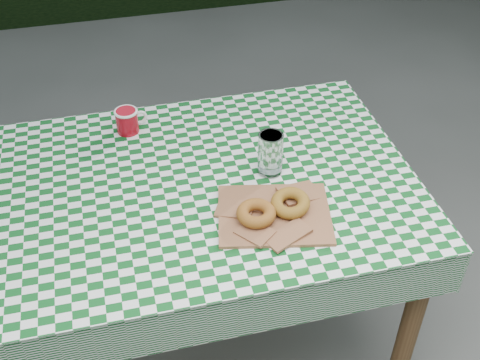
# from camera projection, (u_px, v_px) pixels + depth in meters

# --- Properties ---
(ground) EXTENTS (60.00, 60.00, 0.00)m
(ground) POSITION_uv_depth(u_px,v_px,m) (151.00, 355.00, 2.19)
(ground) COLOR #54534E
(ground) RESTS_ON ground
(table) EXTENTS (1.29, 0.87, 0.75)m
(table) POSITION_uv_depth(u_px,v_px,m) (196.00, 273.00, 2.00)
(table) COLOR brown
(table) RESTS_ON ground
(tablecloth) EXTENTS (1.31, 0.89, 0.01)m
(tablecloth) POSITION_uv_depth(u_px,v_px,m) (189.00, 185.00, 1.76)
(tablecloth) COLOR #0C4D1A
(tablecloth) RESTS_ON table
(paper_bag) EXTENTS (0.35, 0.30, 0.02)m
(paper_bag) POSITION_uv_depth(u_px,v_px,m) (274.00, 214.00, 1.64)
(paper_bag) COLOR #986842
(paper_bag) RESTS_ON tablecloth
(bagel_front) EXTENTS (0.14, 0.14, 0.03)m
(bagel_front) POSITION_uv_depth(u_px,v_px,m) (256.00, 213.00, 1.61)
(bagel_front) COLOR #8E5A1D
(bagel_front) RESTS_ON paper_bag
(bagel_back) EXTENTS (0.15, 0.15, 0.03)m
(bagel_back) POSITION_uv_depth(u_px,v_px,m) (290.00, 203.00, 1.64)
(bagel_back) COLOR olive
(bagel_back) RESTS_ON paper_bag
(coffee_mug) EXTENTS (0.17, 0.17, 0.08)m
(coffee_mug) POSITION_uv_depth(u_px,v_px,m) (127.00, 121.00, 1.93)
(coffee_mug) COLOR #9E0A17
(coffee_mug) RESTS_ON tablecloth
(drinking_glass) EXTENTS (0.09, 0.09, 0.13)m
(drinking_glass) POSITION_uv_depth(u_px,v_px,m) (270.00, 154.00, 1.76)
(drinking_glass) COLOR white
(drinking_glass) RESTS_ON tablecloth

